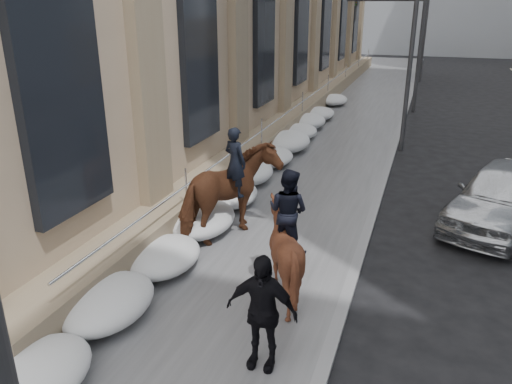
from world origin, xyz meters
TOP-DOWN VIEW (x-y plane):
  - ground at (0.00, 0.00)m, footprint 140.00×140.00m
  - sidewalk at (0.00, 10.00)m, footprint 5.00×80.00m
  - curb at (2.62, 10.00)m, footprint 0.24×80.00m
  - streetlight_mid at (2.74, 14.00)m, footprint 1.71×0.24m
  - streetlight_far at (2.74, 34.00)m, footprint 1.71×0.24m
  - traffic_signal at (2.07, 22.00)m, footprint 4.10×0.22m
  - snow_bank at (-1.42, 8.11)m, footprint 1.70×18.10m
  - mounted_horse_left at (-0.60, 3.97)m, footprint 2.21×3.01m
  - mounted_horse_right at (1.37, 1.91)m, footprint 1.90×2.04m
  - pedestrian at (1.63, -0.26)m, footprint 1.18×0.50m
  - car_silver at (5.91, 7.26)m, footprint 3.72×5.41m

SIDE VIEW (x-z plane):
  - ground at x=0.00m, z-range 0.00..0.00m
  - sidewalk at x=0.00m, z-range 0.00..0.12m
  - curb at x=2.62m, z-range 0.00..0.12m
  - snow_bank at x=-1.42m, z-range 0.09..0.85m
  - car_silver at x=5.91m, z-range 0.00..1.71m
  - pedestrian at x=1.63m, z-range 0.12..2.12m
  - mounted_horse_right at x=1.37m, z-range -0.11..2.50m
  - mounted_horse_left at x=-0.60m, z-range -0.09..2.73m
  - traffic_signal at x=2.07m, z-range 1.00..7.00m
  - streetlight_mid at x=2.74m, z-range 0.58..8.58m
  - streetlight_far at x=2.74m, z-range 0.58..8.58m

